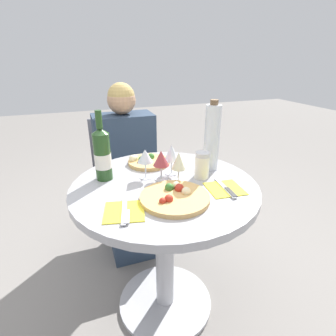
# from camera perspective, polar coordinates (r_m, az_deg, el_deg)

# --- Properties ---
(ground_plane) EXTENTS (12.00, 12.00, 0.00)m
(ground_plane) POSITION_cam_1_polar(r_m,az_deg,el_deg) (1.69, -0.61, -27.14)
(ground_plane) COLOR gray
(ground_plane) RESTS_ON ground
(dining_table) EXTENTS (0.85, 0.85, 0.76)m
(dining_table) POSITION_cam_1_polar(r_m,az_deg,el_deg) (1.31, -0.72, -11.28)
(dining_table) COLOR #B2B2B7
(dining_table) RESTS_ON ground_plane
(chair_behind_diner) EXTENTS (0.44, 0.44, 0.89)m
(chair_behind_diner) POSITION_cam_1_polar(r_m,az_deg,el_deg) (2.02, -9.26, -2.91)
(chair_behind_diner) COLOR slate
(chair_behind_diner) RESTS_ON ground_plane
(seated_diner) EXTENTS (0.40, 0.46, 1.15)m
(seated_diner) POSITION_cam_1_polar(r_m,az_deg,el_deg) (1.85, -8.50, -2.54)
(seated_diner) COLOR #28384C
(seated_diner) RESTS_ON ground_plane
(pizza_large) EXTENTS (0.29, 0.29, 0.05)m
(pizza_large) POSITION_cam_1_polar(r_m,az_deg,el_deg) (1.08, 1.53, -6.22)
(pizza_large) COLOR tan
(pizza_large) RESTS_ON dining_table
(pizza_small_far) EXTENTS (0.23, 0.23, 0.05)m
(pizza_small_far) POSITION_cam_1_polar(r_m,az_deg,el_deg) (1.43, -4.70, 1.47)
(pizza_small_far) COLOR tan
(pizza_small_far) RESTS_ON dining_table
(wine_bottle) EXTENTS (0.08, 0.08, 0.33)m
(wine_bottle) POSITION_cam_1_polar(r_m,az_deg,el_deg) (1.24, -14.09, 2.88)
(wine_bottle) COLOR #23471E
(wine_bottle) RESTS_ON dining_table
(tall_carafe) EXTENTS (0.08, 0.08, 0.35)m
(tall_carafe) POSITION_cam_1_polar(r_m,az_deg,el_deg) (1.33, 9.54, 6.57)
(tall_carafe) COLOR silver
(tall_carafe) RESTS_ON dining_table
(sugar_shaker) EXTENTS (0.07, 0.07, 0.13)m
(sugar_shaker) POSITION_cam_1_polar(r_m,az_deg,el_deg) (1.25, 7.48, 0.49)
(sugar_shaker) COLOR silver
(sugar_shaker) RESTS_ON dining_table
(wine_glass_front_right) EXTENTS (0.07, 0.07, 0.14)m
(wine_glass_front_right) POSITION_cam_1_polar(r_m,az_deg,el_deg) (1.19, 2.32, 1.45)
(wine_glass_front_right) COLOR silver
(wine_glass_front_right) RESTS_ON dining_table
(wine_glass_back_right) EXTENTS (0.07, 0.07, 0.15)m
(wine_glass_back_right) POSITION_cam_1_polar(r_m,az_deg,el_deg) (1.27, 0.77, 3.21)
(wine_glass_back_right) COLOR silver
(wine_glass_back_right) RESTS_ON dining_table
(wine_glass_center) EXTENTS (0.07, 0.07, 0.14)m
(wine_glass_center) POSITION_cam_1_polar(r_m,az_deg,el_deg) (1.21, -1.40, 2.02)
(wine_glass_center) COLOR silver
(wine_glass_center) RESTS_ON dining_table
(wine_glass_back_left) EXTENTS (0.07, 0.07, 0.14)m
(wine_glass_back_left) POSITION_cam_1_polar(r_m,az_deg,el_deg) (1.23, -5.00, 2.47)
(wine_glass_back_left) COLOR silver
(wine_glass_back_left) RESTS_ON dining_table
(place_setting_left) EXTENTS (0.18, 0.19, 0.01)m
(place_setting_left) POSITION_cam_1_polar(r_m,az_deg,el_deg) (1.01, -9.45, -9.34)
(place_setting_left) COLOR yellow
(place_setting_left) RESTS_ON dining_table
(place_setting_right) EXTENTS (0.16, 0.19, 0.01)m
(place_setting_right) POSITION_cam_1_polar(r_m,az_deg,el_deg) (1.18, 12.34, -4.43)
(place_setting_right) COLOR yellow
(place_setting_right) RESTS_ON dining_table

